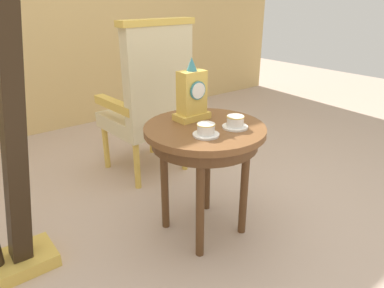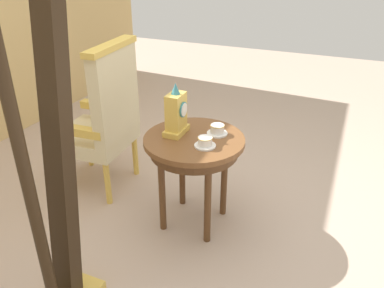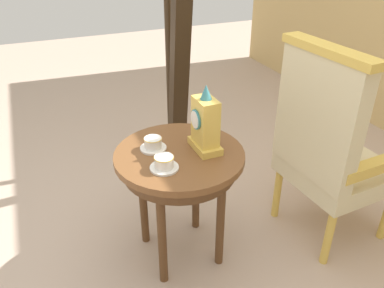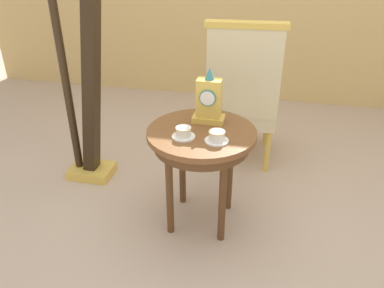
% 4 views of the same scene
% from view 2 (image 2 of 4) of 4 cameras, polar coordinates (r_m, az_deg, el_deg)
% --- Properties ---
extents(ground_plane, '(10.00, 10.00, 0.00)m').
position_cam_2_polar(ground_plane, '(2.79, -0.17, -11.24)').
color(ground_plane, '#BCA38E').
extents(side_table, '(0.64, 0.64, 0.65)m').
position_cam_2_polar(side_table, '(2.50, 0.31, -0.78)').
color(side_table, brown).
rests_on(side_table, ground).
extents(teacup_left, '(0.13, 0.13, 0.06)m').
position_cam_2_polar(teacup_left, '(2.34, 1.92, 0.27)').
color(teacup_left, white).
rests_on(teacup_left, side_table).
extents(teacup_right, '(0.13, 0.13, 0.06)m').
position_cam_2_polar(teacup_right, '(2.50, 3.69, 2.06)').
color(teacup_right, white).
rests_on(teacup_right, side_table).
extents(mantel_clock, '(0.19, 0.11, 0.34)m').
position_cam_2_polar(mantel_clock, '(2.46, -2.30, 4.41)').
color(mantel_clock, gold).
rests_on(mantel_clock, side_table).
extents(armchair, '(0.57, 0.56, 1.14)m').
position_cam_2_polar(armchair, '(2.97, -12.72, 3.87)').
color(armchair, beige).
rests_on(armchair, ground).
extents(harp, '(0.40, 0.24, 1.80)m').
position_cam_2_polar(harp, '(1.93, -19.47, -6.20)').
color(harp, gold).
rests_on(harp, ground).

